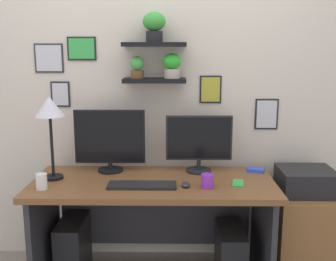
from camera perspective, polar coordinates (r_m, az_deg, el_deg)
back_wall_assembly at (r=3.01m, az=-1.84°, el=6.58°), size 4.40×0.24×2.70m
desk at (r=2.83m, az=-2.06°, el=-10.84°), size 1.63×0.68×0.75m
monitor_left at (r=2.88m, az=-8.31°, el=-1.34°), size 0.50×0.18×0.45m
monitor_right at (r=2.86m, az=4.44°, el=-1.63°), size 0.47×0.18×0.41m
keyboard at (r=2.59m, az=-3.72°, el=-7.81°), size 0.44×0.14×0.02m
computer_mouse at (r=2.59m, az=2.54°, el=-7.69°), size 0.06×0.09×0.03m
desk_lamp at (r=2.75m, az=-16.53°, el=2.53°), size 0.20×0.20×0.56m
cell_phone at (r=2.68m, az=9.98°, el=-7.41°), size 0.09×0.15×0.01m
coffee_mug at (r=2.57m, az=5.64°, el=-7.19°), size 0.08×0.08×0.09m
pen_cup at (r=2.65m, az=-17.60°, el=-6.96°), size 0.07×0.07×0.10m
scissors_tray at (r=2.97m, az=12.38°, el=-5.51°), size 0.14×0.12×0.02m
drawer_cabinet at (r=3.15m, az=18.63°, el=-13.63°), size 0.44×0.50×0.62m
printer at (r=3.01m, az=19.12°, el=-6.81°), size 0.38×0.34×0.17m
computer_tower_left at (r=3.08m, az=-13.35°, el=-15.96°), size 0.18×0.40×0.42m
computer_tower_right at (r=2.94m, az=8.90°, el=-17.29°), size 0.18×0.40×0.41m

